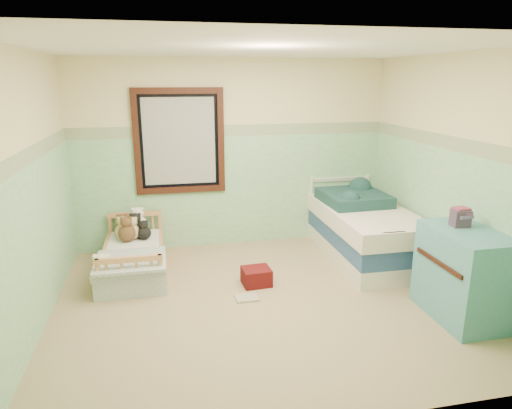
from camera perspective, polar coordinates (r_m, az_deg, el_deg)
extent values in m
cube|color=#977F5F|center=(4.82, 0.65, -12.16)|extent=(4.20, 3.60, 0.02)
cube|color=white|center=(4.28, 0.76, 19.26)|extent=(4.20, 3.60, 0.02)
cube|color=beige|center=(6.12, -2.95, 6.29)|extent=(4.20, 0.04, 2.50)
cube|color=beige|center=(2.73, 8.91, -5.80)|extent=(4.20, 0.04, 2.50)
cube|color=beige|center=(4.44, -26.80, 1.07)|extent=(0.04, 3.60, 2.50)
cube|color=beige|center=(5.24, 23.77, 3.42)|extent=(0.04, 3.60, 2.50)
cube|color=#78AF7F|center=(6.21, -2.87, 1.71)|extent=(4.20, 0.01, 1.50)
cube|color=#415F46|center=(6.06, -2.98, 9.31)|extent=(4.20, 0.01, 0.15)
cube|color=black|center=(5.98, -9.62, 7.82)|extent=(1.16, 0.06, 1.36)
cube|color=beige|center=(5.99, -9.62, 7.84)|extent=(0.92, 0.01, 1.12)
cube|color=#B27851|center=(5.66, -15.10, -7.28)|extent=(0.70, 1.39, 0.18)
cube|color=white|center=(5.60, -15.21, -5.87)|extent=(0.64, 1.33, 0.12)
cube|color=#698FC0|center=(5.17, -15.51, -6.82)|extent=(0.75, 0.70, 0.03)
sphere|color=brown|center=(6.03, -16.49, -2.85)|extent=(0.19, 0.19, 0.19)
sphere|color=white|center=(6.01, -14.61, -2.52)|extent=(0.24, 0.24, 0.24)
sphere|color=#D8BB7E|center=(5.82, -16.15, -3.55)|extent=(0.18, 0.18, 0.18)
sphere|color=black|center=(5.81, -13.89, -3.49)|extent=(0.17, 0.17, 0.17)
sphere|color=#FCF0C9|center=(5.28, -18.72, -8.69)|extent=(0.28, 0.28, 0.28)
sphere|color=#D8BB7E|center=(5.25, -17.55, -9.05)|extent=(0.22, 0.22, 0.22)
cube|color=white|center=(6.02, 13.41, -5.55)|extent=(0.92, 1.84, 0.22)
cube|color=navy|center=(5.94, 13.55, -3.57)|extent=(0.92, 1.84, 0.22)
cube|color=silver|center=(5.88, 13.68, -1.54)|extent=(0.96, 1.87, 0.22)
cube|color=#143635|center=(6.07, 12.17, 0.86)|extent=(0.81, 0.86, 0.14)
cube|color=teal|center=(4.77, 24.67, -8.04)|extent=(0.55, 0.88, 0.88)
cube|color=#58282D|center=(4.72, 24.34, -1.57)|extent=(0.17, 0.14, 0.16)
cube|color=#7F0407|center=(5.13, 0.05, -9.05)|extent=(0.33, 0.29, 0.19)
cube|color=#FAA639|center=(4.86, -1.15, -11.66)|extent=(0.24, 0.19, 0.02)
sphere|color=#FCF0C9|center=(5.88, -16.20, -3.42)|extent=(0.17, 0.17, 0.17)
sphere|color=brown|center=(5.78, -15.95, -3.48)|extent=(0.21, 0.21, 0.21)
sphere|color=#D8BB7E|center=(5.85, -15.24, -3.31)|extent=(0.19, 0.19, 0.19)
sphere|color=#D8BB7E|center=(5.90, -16.39, -3.24)|extent=(0.19, 0.19, 0.19)
sphere|color=brown|center=(6.05, -14.62, -2.67)|extent=(0.19, 0.19, 0.19)
sphere|color=black|center=(5.91, -14.87, -2.99)|extent=(0.21, 0.21, 0.21)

